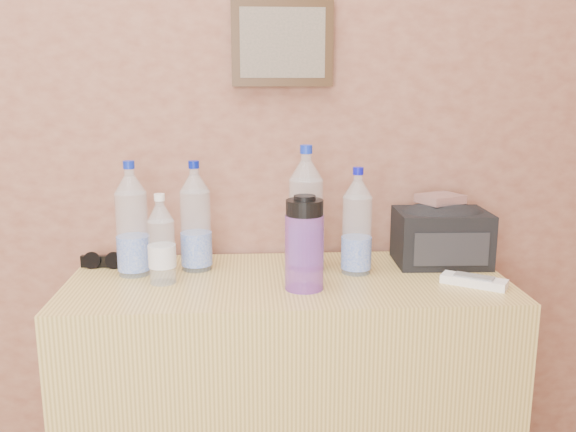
% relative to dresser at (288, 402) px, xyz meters
% --- Properties ---
extents(picture_frame, '(0.30, 0.03, 0.25)m').
position_rel_dresser_xyz_m(picture_frame, '(0.00, 0.25, 1.02)').
color(picture_frame, '#382311').
rests_on(picture_frame, room_shell).
extents(dresser, '(1.21, 0.50, 0.76)m').
position_rel_dresser_xyz_m(dresser, '(0.00, 0.00, 0.00)').
color(dresser, '#AB8747').
rests_on(dresser, ground).
extents(pet_large_a, '(0.09, 0.09, 0.32)m').
position_rel_dresser_xyz_m(pet_large_a, '(-0.43, 0.06, 0.52)').
color(pet_large_a, white).
rests_on(pet_large_a, dresser).
extents(pet_large_b, '(0.09, 0.09, 0.32)m').
position_rel_dresser_xyz_m(pet_large_b, '(-0.26, 0.10, 0.52)').
color(pet_large_b, '#CDEBFE').
rests_on(pet_large_b, dresser).
extents(pet_large_c, '(0.10, 0.10, 0.36)m').
position_rel_dresser_xyz_m(pet_large_c, '(0.06, 0.09, 0.54)').
color(pet_large_c, '#C5DDFF').
rests_on(pet_large_c, dresser).
extents(pet_large_d, '(0.08, 0.08, 0.30)m').
position_rel_dresser_xyz_m(pet_large_d, '(0.20, 0.04, 0.51)').
color(pet_large_d, silver).
rests_on(pet_large_d, dresser).
extents(pet_small, '(0.07, 0.07, 0.24)m').
position_rel_dresser_xyz_m(pet_small, '(-0.34, -0.02, 0.49)').
color(pet_small, silver).
rests_on(pet_small, dresser).
extents(nalgene_bottle, '(0.10, 0.10, 0.25)m').
position_rel_dresser_xyz_m(nalgene_bottle, '(0.04, -0.09, 0.50)').
color(nalgene_bottle, purple).
rests_on(nalgene_bottle, dresser).
extents(sunglasses, '(0.14, 0.06, 0.04)m').
position_rel_dresser_xyz_m(sunglasses, '(-0.53, 0.14, 0.40)').
color(sunglasses, black).
rests_on(sunglasses, dresser).
extents(ac_remote, '(0.17, 0.14, 0.02)m').
position_rel_dresser_xyz_m(ac_remote, '(0.49, -0.10, 0.39)').
color(ac_remote, silver).
rests_on(ac_remote, dresser).
extents(toiletry_bag, '(0.27, 0.20, 0.18)m').
position_rel_dresser_xyz_m(toiletry_bag, '(0.47, 0.11, 0.47)').
color(toiletry_bag, black).
rests_on(toiletry_bag, dresser).
extents(foil_packet, '(0.15, 0.14, 0.02)m').
position_rel_dresser_xyz_m(foil_packet, '(0.46, 0.13, 0.57)').
color(foil_packet, silver).
rests_on(foil_packet, toiletry_bag).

